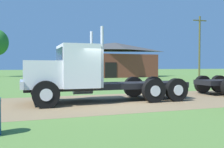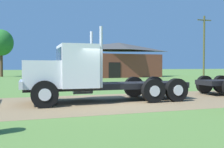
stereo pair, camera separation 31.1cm
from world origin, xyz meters
name	(u,v)px [view 1 (the left image)]	position (x,y,z in m)	size (l,w,h in m)	color
ground_plane	(105,102)	(0.00, 0.00, 0.00)	(200.00, 200.00, 0.00)	#587E39
dirt_track	(105,102)	(0.00, 0.00, 0.00)	(120.00, 6.30, 0.01)	#866E4D
truck_foreground_white	(82,75)	(-1.07, 0.33, 1.29)	(8.25, 2.78, 3.52)	black
shed_building	(115,60)	(9.78, 25.34, 2.53)	(13.14, 6.23, 5.24)	brown
utility_pole_near	(200,45)	(20.38, 19.18, 4.65)	(2.20, 0.26, 8.79)	#4D4C27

